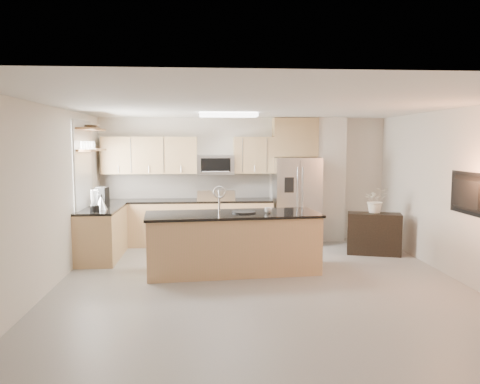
{
  "coord_description": "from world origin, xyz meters",
  "views": [
    {
      "loc": [
        -0.78,
        -6.61,
        2.08
      ],
      "look_at": [
        -0.22,
        1.3,
        1.24
      ],
      "focal_mm": 35.0,
      "sensor_mm": 36.0,
      "label": 1
    }
  ],
  "objects": [
    {
      "name": "television",
      "position": [
        2.91,
        -0.2,
        1.35
      ],
      "size": [
        0.14,
        1.08,
        0.62
      ],
      "primitive_type": "imported",
      "rotation": [
        0.0,
        0.0,
        1.57
      ],
      "color": "black",
      "rests_on": "wall_right"
    },
    {
      "name": "floor",
      "position": [
        0.0,
        0.0,
        0.0
      ],
      "size": [
        6.5,
        6.5,
        0.0
      ],
      "primitive_type": "plane",
      "color": "gray",
      "rests_on": "ground"
    },
    {
      "name": "island",
      "position": [
        -0.37,
        0.79,
        0.48
      ],
      "size": [
        2.85,
        1.24,
        1.38
      ],
      "rotation": [
        0.0,
        0.0,
        0.09
      ],
      "color": "tan",
      "rests_on": "floor"
    },
    {
      "name": "back_counter",
      "position": [
        -1.23,
        2.93,
        0.47
      ],
      "size": [
        3.55,
        0.66,
        1.44
      ],
      "color": "tan",
      "rests_on": "floor"
    },
    {
      "name": "ceiling",
      "position": [
        0.0,
        0.0,
        2.6
      ],
      "size": [
        6.0,
        6.5,
        0.02
      ],
      "primitive_type": "cube",
      "color": "silver",
      "rests_on": "wall_back"
    },
    {
      "name": "shelf_upper",
      "position": [
        -2.85,
        1.95,
        2.32
      ],
      "size": [
        0.3,
        1.2,
        0.04
      ],
      "primitive_type": "cube",
      "color": "brown",
      "rests_on": "wall_left"
    },
    {
      "name": "wall_left",
      "position": [
        -3.0,
        0.0,
        1.3
      ],
      "size": [
        0.02,
        6.5,
        2.6
      ],
      "primitive_type": "cube",
      "color": "beige",
      "rests_on": "floor"
    },
    {
      "name": "blender",
      "position": [
        -2.67,
        1.36,
        1.08
      ],
      "size": [
        0.16,
        0.16,
        0.37
      ],
      "color": "black",
      "rests_on": "left_counter"
    },
    {
      "name": "coffee_maker",
      "position": [
        -2.69,
        2.04,
        1.09
      ],
      "size": [
        0.22,
        0.26,
        0.35
      ],
      "color": "black",
      "rests_on": "left_counter"
    },
    {
      "name": "range",
      "position": [
        -0.6,
        2.92,
        0.47
      ],
      "size": [
        0.76,
        0.64,
        1.14
      ],
      "color": "black",
      "rests_on": "floor"
    },
    {
      "name": "wall_front",
      "position": [
        0.0,
        -3.25,
        1.3
      ],
      "size": [
        6.0,
        0.02,
        2.6
      ],
      "primitive_type": "cube",
      "color": "beige",
      "rests_on": "floor"
    },
    {
      "name": "refrigerator",
      "position": [
        1.06,
        2.87,
        0.89
      ],
      "size": [
        0.92,
        0.78,
        1.78
      ],
      "color": "#BDBDBF",
      "rests_on": "floor"
    },
    {
      "name": "wall_right",
      "position": [
        3.0,
        0.0,
        1.3
      ],
      "size": [
        0.02,
        6.5,
        2.6
      ],
      "primitive_type": "cube",
      "color": "beige",
      "rests_on": "floor"
    },
    {
      "name": "kettle",
      "position": [
        -2.62,
        1.63,
        1.04
      ],
      "size": [
        0.21,
        0.21,
        0.26
      ],
      "color": "#BDBDBF",
      "rests_on": "left_counter"
    },
    {
      "name": "partition_column",
      "position": [
        1.82,
        3.1,
        1.3
      ],
      "size": [
        0.6,
        0.3,
        2.6
      ],
      "primitive_type": "cube",
      "color": "beige",
      "rests_on": "floor"
    },
    {
      "name": "ceiling_fixture",
      "position": [
        -0.4,
        1.6,
        2.56
      ],
      "size": [
        1.0,
        0.5,
        0.06
      ],
      "primitive_type": "cube",
      "color": "white",
      "rests_on": "ceiling"
    },
    {
      "name": "platter",
      "position": [
        -0.19,
        0.82,
        0.97
      ],
      "size": [
        0.47,
        0.47,
        0.02
      ],
      "primitive_type": "cylinder",
      "rotation": [
        0.0,
        0.0,
        0.23
      ],
      "color": "black",
      "rests_on": "island"
    },
    {
      "name": "left_counter",
      "position": [
        -2.67,
        1.85,
        0.46
      ],
      "size": [
        0.66,
        1.5,
        0.92
      ],
      "color": "tan",
      "rests_on": "floor"
    },
    {
      "name": "bowl",
      "position": [
        -2.85,
        2.1,
        2.38
      ],
      "size": [
        0.37,
        0.37,
        0.08
      ],
      "primitive_type": "imported",
      "rotation": [
        0.0,
        0.0,
        0.07
      ],
      "color": "#BDBDBF",
      "rests_on": "shelf_upper"
    },
    {
      "name": "microwave",
      "position": [
        -0.6,
        3.04,
        1.63
      ],
      "size": [
        0.76,
        0.4,
        0.4
      ],
      "color": "#BDBDBF",
      "rests_on": "upper_cabinets"
    },
    {
      "name": "wall_back",
      "position": [
        0.0,
        3.25,
        1.3
      ],
      "size": [
        6.0,
        0.02,
        2.6
      ],
      "primitive_type": "cube",
      "color": "beige",
      "rests_on": "floor"
    },
    {
      "name": "cup",
      "position": [
        0.2,
        0.76,
        1.0
      ],
      "size": [
        0.15,
        0.15,
        0.09
      ],
      "primitive_type": "imported",
      "rotation": [
        0.0,
        0.0,
        0.42
      ],
      "color": "silver",
      "rests_on": "island"
    },
    {
      "name": "upper_cabinets",
      "position": [
        -1.3,
        3.09,
        1.83
      ],
      "size": [
        3.5,
        0.33,
        0.75
      ],
      "color": "tan",
      "rests_on": "wall_back"
    },
    {
      "name": "window",
      "position": [
        -2.98,
        1.85,
        1.65
      ],
      "size": [
        0.04,
        1.15,
        1.65
      ],
      "color": "white",
      "rests_on": "wall_left"
    },
    {
      "name": "flower_vase",
      "position": [
        2.37,
        1.86,
        1.13
      ],
      "size": [
        0.68,
        0.6,
        0.72
      ],
      "primitive_type": "imported",
      "rotation": [
        0.0,
        0.0,
        -0.05
      ],
      "color": "white",
      "rests_on": "credenza"
    },
    {
      "name": "credenza",
      "position": [
        2.33,
        1.8,
        0.39
      ],
      "size": [
        1.04,
        0.67,
        0.77
      ],
      "primitive_type": "cube",
      "rotation": [
        0.0,
        0.0,
        -0.29
      ],
      "color": "black",
      "rests_on": "floor"
    },
    {
      "name": "shelf_lower",
      "position": [
        -2.85,
        1.95,
        1.95
      ],
      "size": [
        0.3,
        1.2,
        0.04
      ],
      "primitive_type": "cube",
      "color": "brown",
      "rests_on": "wall_left"
    }
  ]
}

